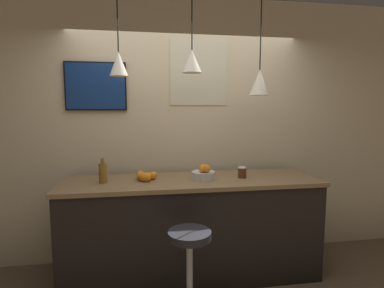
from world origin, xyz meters
name	(u,v)px	position (x,y,z in m)	size (l,w,h in m)	color
back_wall	(185,130)	(0.00, 1.13, 1.45)	(8.00, 0.06, 2.90)	beige
service_counter	(192,227)	(0.00, 0.66, 0.50)	(2.52, 0.73, 1.00)	black
bar_stool	(190,265)	(-0.13, -0.01, 0.47)	(0.43, 0.43, 0.74)	#B7B7BC
fruit_bowl	(203,174)	(0.11, 0.62, 1.05)	(0.23, 0.23, 0.16)	beige
orange_pile	(145,176)	(-0.46, 0.66, 1.04)	(0.21, 0.21, 0.09)	orange
juice_bottle	(103,173)	(-0.85, 0.63, 1.10)	(0.07, 0.07, 0.23)	olive
spread_jar	(242,172)	(0.51, 0.63, 1.05)	(0.08, 0.08, 0.11)	#562D19
pendant_lamp_left	(119,64)	(-0.68, 0.66, 2.10)	(0.17, 0.17, 0.81)	black
pendant_lamp_middle	(192,61)	(0.00, 0.66, 2.14)	(0.19, 0.19, 0.77)	black
pendant_lamp_right	(260,82)	(0.68, 0.66, 1.95)	(0.20, 0.20, 0.98)	black
mounted_tv	(96,86)	(-0.95, 1.08, 1.92)	(0.63, 0.04, 0.50)	black
wall_poster	(199,73)	(0.15, 1.10, 2.09)	(0.64, 0.01, 0.71)	beige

